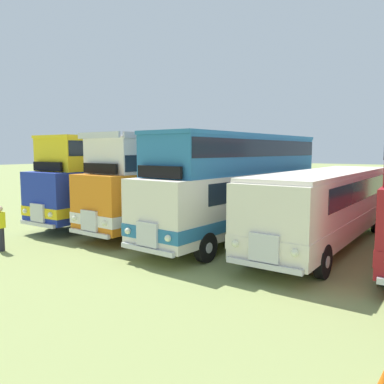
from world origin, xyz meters
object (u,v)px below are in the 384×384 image
object	(u,v)px
bus_fourth_in_row	(327,202)
bus_first_in_row	(123,175)
bus_third_in_row	(240,181)
bus_second_in_row	(177,180)
marshal_person	(1,228)

from	to	relation	value
bus_fourth_in_row	bus_first_in_row	bearing A→B (deg)	-178.17
bus_third_in_row	bus_fourth_in_row	world-z (taller)	bus_third_in_row
bus_second_in_row	bus_third_in_row	bearing A→B (deg)	-4.67
bus_first_in_row	bus_third_in_row	xyz separation A→B (m)	(7.26, -0.25, 0.00)
bus_first_in_row	marshal_person	world-z (taller)	bus_first_in_row
bus_second_in_row	marshal_person	world-z (taller)	bus_second_in_row
marshal_person	bus_fourth_in_row	bearing A→B (deg)	38.67
bus_second_in_row	bus_first_in_row	bearing A→B (deg)	-179.23
bus_second_in_row	marshal_person	xyz separation A→B (m)	(-2.64, -7.62, -1.47)
bus_third_in_row	bus_fourth_in_row	xyz separation A→B (m)	(3.62, 0.59, -0.72)
bus_first_in_row	marshal_person	bearing A→B (deg)	-82.55
bus_first_in_row	bus_second_in_row	bearing A→B (deg)	0.77
bus_third_in_row	bus_fourth_in_row	distance (m)	3.74
bus_third_in_row	bus_fourth_in_row	size ratio (longest dim) A/B	0.98
bus_third_in_row	marshal_person	distance (m)	9.77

